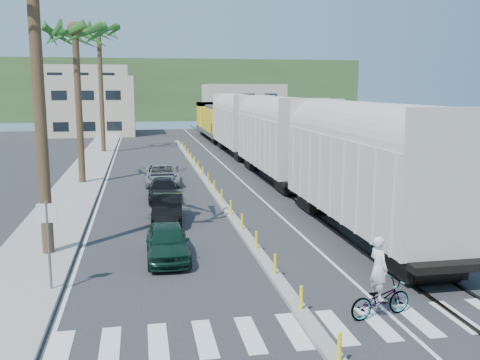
% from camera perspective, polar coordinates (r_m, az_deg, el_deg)
% --- Properties ---
extents(ground, '(140.00, 140.00, 0.00)m').
position_cam_1_polar(ground, '(16.81, 5.48, -12.69)').
color(ground, '#28282B').
rests_on(ground, ground).
extents(sidewalk, '(3.00, 90.00, 0.15)m').
position_cam_1_polar(sidewalk, '(40.61, -16.31, 0.41)').
color(sidewalk, gray).
rests_on(sidewalk, ground).
extents(rails, '(1.56, 100.00, 0.06)m').
position_cam_1_polar(rails, '(44.38, 1.69, 1.51)').
color(rails, black).
rests_on(rails, ground).
extents(median, '(0.45, 60.00, 0.85)m').
position_cam_1_polar(median, '(35.70, -3.40, -0.44)').
color(median, gray).
rests_on(median, ground).
extents(crosswalk, '(14.00, 2.20, 0.01)m').
position_cam_1_polar(crosswalk, '(15.06, 7.66, -15.49)').
color(crosswalk, silver).
rests_on(crosswalk, ground).
extents(lane_markings, '(9.42, 90.00, 0.01)m').
position_cam_1_polar(lane_markings, '(40.48, -7.33, 0.60)').
color(lane_markings, silver).
rests_on(lane_markings, ground).
extents(freight_train, '(3.00, 60.94, 5.85)m').
position_cam_1_polar(freight_train, '(43.14, 1.98, 5.12)').
color(freight_train, '#B7B6A8').
rests_on(freight_train, ground).
extents(palm_trees, '(3.50, 37.20, 13.75)m').
position_cam_1_polar(palm_trees, '(38.04, -16.83, 16.02)').
color(palm_trees, brown).
rests_on(palm_trees, ground).
extents(street_sign, '(0.60, 0.08, 3.00)m').
position_cam_1_polar(street_sign, '(17.72, -19.81, -5.33)').
color(street_sign, slate).
rests_on(street_sign, ground).
extents(buildings, '(38.00, 27.00, 10.00)m').
position_cam_1_polar(buildings, '(86.60, -12.10, 8.22)').
color(buildings, '#B3A98E').
rests_on(buildings, ground).
extents(hillside, '(80.00, 20.00, 12.00)m').
position_cam_1_polar(hillside, '(114.99, -8.57, 9.48)').
color(hillside, '#385628').
rests_on(hillside, ground).
extents(car_lead, '(1.64, 3.98, 1.35)m').
position_cam_1_polar(car_lead, '(20.53, -7.75, -6.54)').
color(car_lead, black).
rests_on(car_lead, ground).
extents(car_second, '(2.00, 4.23, 1.33)m').
position_cam_1_polar(car_second, '(26.10, -7.73, -3.03)').
color(car_second, black).
rests_on(car_second, ground).
extents(car_third, '(1.94, 4.36, 1.24)m').
position_cam_1_polar(car_third, '(31.15, -8.18, -1.03)').
color(car_third, black).
rests_on(car_third, ground).
extents(car_rear, '(2.24, 4.85, 1.35)m').
position_cam_1_polar(car_rear, '(36.24, -8.35, 0.57)').
color(car_rear, '#A5A7AA').
rests_on(car_rear, ground).
extents(cyclist, '(1.57, 2.29, 2.36)m').
position_cam_1_polar(cyclist, '(15.89, 14.69, -11.45)').
color(cyclist, '#9EA0A5').
rests_on(cyclist, ground).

